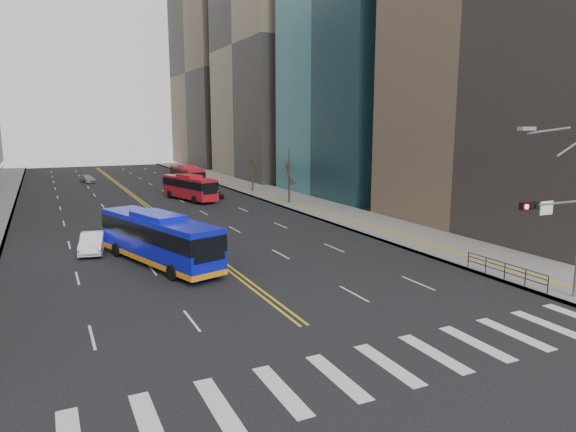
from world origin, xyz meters
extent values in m
plane|color=black|center=(0.00, 0.00, 0.00)|extent=(220.00, 220.00, 0.00)
cube|color=gray|center=(17.50, 45.00, 0.07)|extent=(7.00, 130.00, 0.15)
cube|color=silver|center=(-8.27, 0.00, 0.01)|extent=(0.70, 4.00, 0.01)
cube|color=silver|center=(-5.91, 0.00, 0.01)|extent=(0.70, 4.00, 0.01)
cube|color=silver|center=(-3.55, 0.00, 0.01)|extent=(0.70, 4.00, 0.01)
cube|color=silver|center=(-1.18, 0.00, 0.01)|extent=(0.70, 4.00, 0.01)
cube|color=silver|center=(1.18, 0.00, 0.01)|extent=(0.70, 4.00, 0.01)
cube|color=silver|center=(3.55, 0.00, 0.01)|extent=(0.70, 4.00, 0.01)
cube|color=silver|center=(5.91, 0.00, 0.01)|extent=(0.70, 4.00, 0.01)
cube|color=silver|center=(8.27, 0.00, 0.01)|extent=(0.70, 4.00, 0.01)
cube|color=silver|center=(10.64, 0.00, 0.01)|extent=(0.70, 4.00, 0.01)
cube|color=gold|center=(-0.20, 55.00, 0.01)|extent=(0.15, 100.00, 0.01)
cube|color=gold|center=(0.20, 55.00, 0.01)|extent=(0.15, 100.00, 0.01)
cube|color=gray|center=(30.00, 71.00, 23.00)|extent=(20.00, 26.00, 46.00)
cube|color=brown|center=(29.00, 103.00, 21.00)|extent=(18.00, 30.00, 42.00)
cylinder|color=gray|center=(12.95, 2.00, 5.50)|extent=(4.50, 0.12, 0.12)
cube|color=black|center=(11.00, 2.00, 5.50)|extent=(1.10, 0.28, 0.38)
cylinder|color=#FF190C|center=(10.65, 1.84, 5.50)|extent=(0.24, 0.08, 0.24)
cylinder|color=black|center=(11.00, 1.84, 5.50)|extent=(0.24, 0.08, 0.24)
cylinder|color=black|center=(11.35, 1.84, 5.50)|extent=(0.24, 0.08, 0.24)
cube|color=white|center=(12.30, 2.00, 5.30)|extent=(0.90, 0.06, 0.70)
cube|color=#999993|center=(10.40, 2.00, 9.30)|extent=(0.90, 0.35, 0.18)
cube|color=black|center=(14.30, 6.00, 1.15)|extent=(0.04, 6.00, 0.04)
cylinder|color=black|center=(14.30, 3.00, 0.65)|extent=(0.06, 0.06, 1.00)
cylinder|color=black|center=(14.30, 4.50, 0.65)|extent=(0.06, 0.06, 1.00)
cylinder|color=black|center=(14.30, 6.00, 0.65)|extent=(0.06, 0.06, 1.00)
cylinder|color=black|center=(14.30, 7.50, 0.65)|extent=(0.06, 0.06, 1.00)
cylinder|color=black|center=(14.30, 9.00, 0.65)|extent=(0.06, 0.06, 1.00)
cylinder|color=#32291F|center=(16.00, 40.00, 1.75)|extent=(0.28, 0.28, 3.50)
cylinder|color=#32291F|center=(16.00, 52.00, 1.88)|extent=(0.28, 0.28, 3.75)
cube|color=#0D14C7|center=(-3.97, 19.08, 1.81)|extent=(6.07, 12.50, 2.93)
cube|color=black|center=(-3.97, 19.08, 2.38)|extent=(6.13, 12.54, 1.05)
cube|color=#0D14C7|center=(-3.97, 19.08, 3.38)|extent=(3.23, 4.72, 0.40)
cube|color=orange|center=(-3.97, 19.08, 0.55)|extent=(6.13, 12.54, 0.35)
cylinder|color=black|center=(-4.03, 14.94, 0.50)|extent=(0.58, 1.04, 1.00)
cylinder|color=black|center=(-1.58, 15.70, 0.50)|extent=(0.58, 1.04, 1.00)
cylinder|color=black|center=(-6.35, 22.46, 0.50)|extent=(0.58, 1.04, 1.00)
cylinder|color=black|center=(-3.90, 23.22, 0.50)|extent=(0.58, 1.04, 1.00)
cube|color=red|center=(5.83, 47.93, 1.64)|extent=(4.66, 10.35, 2.59)
cube|color=black|center=(5.83, 47.93, 2.17)|extent=(4.72, 10.38, 0.94)
cube|color=red|center=(5.83, 47.93, 3.04)|extent=(2.63, 3.87, 0.40)
cylinder|color=black|center=(5.50, 44.52, 0.50)|extent=(0.53, 1.04, 1.00)
cylinder|color=black|center=(7.72, 45.07, 0.50)|extent=(0.53, 1.04, 1.00)
cylinder|color=black|center=(3.94, 50.79, 0.50)|extent=(0.53, 1.04, 1.00)
cylinder|color=black|center=(6.16, 51.34, 0.50)|extent=(0.53, 1.04, 1.00)
cube|color=red|center=(8.76, 60.46, 1.73)|extent=(2.64, 10.76, 2.77)
cube|color=black|center=(8.76, 60.46, 2.28)|extent=(2.70, 10.78, 1.00)
cube|color=red|center=(8.76, 60.46, 3.22)|extent=(2.02, 3.79, 0.40)
cylinder|color=black|center=(7.61, 57.01, 0.50)|extent=(0.32, 1.01, 1.00)
cylinder|color=black|center=(10.04, 57.05, 0.50)|extent=(0.32, 1.01, 1.00)
cylinder|color=black|center=(7.48, 63.86, 0.50)|extent=(0.32, 1.01, 1.00)
cylinder|color=black|center=(9.91, 63.91, 0.50)|extent=(0.32, 1.01, 1.00)
imported|color=white|center=(-7.80, 24.47, 0.76)|extent=(2.45, 4.83, 1.52)
imported|color=black|center=(9.10, 48.34, 0.62)|extent=(2.08, 3.84, 1.24)
imported|color=gray|center=(-4.19, 74.77, 0.60)|extent=(2.59, 4.39, 1.19)
imported|color=black|center=(10.36, 72.31, 0.64)|extent=(2.44, 4.75, 1.28)
camera|label=1|loc=(-10.72, -15.58, 9.51)|focal=32.00mm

